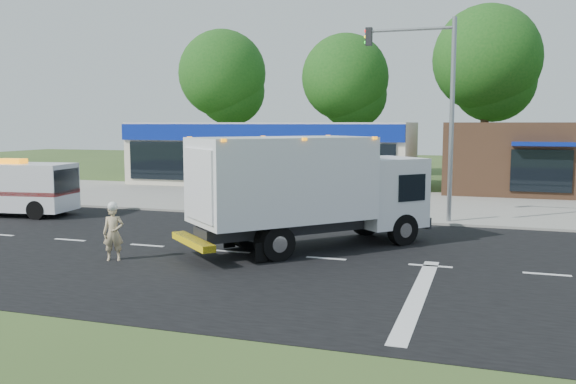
{
  "coord_description": "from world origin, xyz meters",
  "views": [
    {
      "loc": [
        4.48,
        -17.0,
        3.97
      ],
      "look_at": [
        -1.83,
        1.97,
        1.7
      ],
      "focal_mm": 38.0,
      "sensor_mm": 36.0,
      "label": 1
    }
  ],
  "objects_px": {
    "emergency_worker": "(113,232)",
    "traffic_signal_pole": "(435,98)",
    "ems_box_truck": "(307,185)",
    "ambulance_van": "(15,187)"
  },
  "relations": [
    {
      "from": "emergency_worker",
      "to": "ambulance_van",
      "type": "distance_m",
      "value": 10.97
    },
    {
      "from": "ems_box_truck",
      "to": "ambulance_van",
      "type": "height_order",
      "value": "ems_box_truck"
    },
    {
      "from": "emergency_worker",
      "to": "traffic_signal_pole",
      "type": "height_order",
      "value": "traffic_signal_pole"
    },
    {
      "from": "ems_box_truck",
      "to": "emergency_worker",
      "type": "bearing_deg",
      "value": 167.47
    },
    {
      "from": "ems_box_truck",
      "to": "ambulance_van",
      "type": "distance_m",
      "value": 14.21
    },
    {
      "from": "emergency_worker",
      "to": "traffic_signal_pole",
      "type": "relative_size",
      "value": 0.22
    },
    {
      "from": "emergency_worker",
      "to": "ambulance_van",
      "type": "bearing_deg",
      "value": 122.15
    },
    {
      "from": "ems_box_truck",
      "to": "traffic_signal_pole",
      "type": "height_order",
      "value": "traffic_signal_pole"
    },
    {
      "from": "ems_box_truck",
      "to": "traffic_signal_pole",
      "type": "relative_size",
      "value": 0.95
    },
    {
      "from": "ambulance_van",
      "to": "traffic_signal_pole",
      "type": "distance_m",
      "value": 17.97
    }
  ]
}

